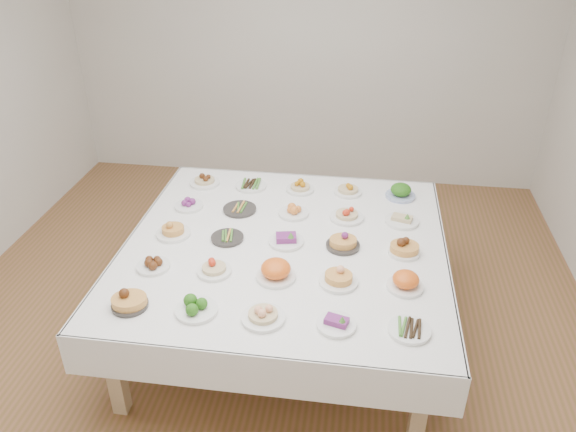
# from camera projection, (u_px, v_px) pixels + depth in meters

# --- Properties ---
(room_envelope) EXTENTS (5.02, 5.02, 2.81)m
(room_envelope) POSITION_uv_depth(u_px,v_px,m) (260.00, 81.00, 3.41)
(room_envelope) COLOR brown
(room_envelope) RESTS_ON ground
(display_table) EXTENTS (2.18, 2.18, 0.75)m
(display_table) POSITION_uv_depth(u_px,v_px,m) (285.00, 251.00, 3.86)
(display_table) COLOR white
(display_table) RESTS_ON ground
(dish_0) EXTENTS (0.21, 0.21, 0.14)m
(dish_0) POSITION_uv_depth(u_px,v_px,m) (129.00, 298.00, 3.21)
(dish_0) COLOR #302D2A
(dish_0) RESTS_ON display_table
(dish_1) EXTENTS (0.24, 0.24, 0.11)m
(dish_1) POSITION_uv_depth(u_px,v_px,m) (196.00, 305.00, 3.18)
(dish_1) COLOR white
(dish_1) RESTS_ON display_table
(dish_2) EXTENTS (0.24, 0.24, 0.13)m
(dish_2) POSITION_uv_depth(u_px,v_px,m) (263.00, 311.00, 3.11)
(dish_2) COLOR white
(dish_2) RESTS_ON display_table
(dish_3) EXTENTS (0.22, 0.22, 0.09)m
(dish_3) POSITION_uv_depth(u_px,v_px,m) (337.00, 322.00, 3.08)
(dish_3) COLOR white
(dish_3) RESTS_ON display_table
(dish_4) EXTENTS (0.23, 0.23, 0.05)m
(dish_4) POSITION_uv_depth(u_px,v_px,m) (409.00, 329.00, 3.05)
(dish_4) COLOR white
(dish_4) RESTS_ON display_table
(dish_5) EXTENTS (0.21, 0.21, 0.09)m
(dish_5) POSITION_uv_depth(u_px,v_px,m) (153.00, 263.00, 3.56)
(dish_5) COLOR white
(dish_5) RESTS_ON display_table
(dish_6) EXTENTS (0.21, 0.21, 0.12)m
(dish_6) POSITION_uv_depth(u_px,v_px,m) (214.00, 266.00, 3.51)
(dish_6) COLOR white
(dish_6) RESTS_ON display_table
(dish_7) EXTENTS (0.26, 0.26, 0.14)m
(dish_7) POSITION_uv_depth(u_px,v_px,m) (276.00, 269.00, 3.45)
(dish_7) COLOR white
(dish_7) RESTS_ON display_table
(dish_8) EXTENTS (0.25, 0.24, 0.15)m
(dish_8) POSITION_uv_depth(u_px,v_px,m) (339.00, 274.00, 3.40)
(dish_8) COLOR white
(dish_8) RESTS_ON display_table
(dish_9) EXTENTS (0.22, 0.22, 0.13)m
(dish_9) POSITION_uv_depth(u_px,v_px,m) (406.00, 280.00, 3.36)
(dish_9) COLOR white
(dish_9) RESTS_ON display_table
(dish_10) EXTENTS (0.24, 0.24, 0.14)m
(dish_10) POSITION_uv_depth(u_px,v_px,m) (173.00, 227.00, 3.89)
(dish_10) COLOR white
(dish_10) RESTS_ON display_table
(dish_11) EXTENTS (0.22, 0.22, 0.05)m
(dish_11) POSITION_uv_depth(u_px,v_px,m) (227.00, 237.00, 3.86)
(dish_11) COLOR #302D2A
(dish_11) RESTS_ON display_table
(dish_12) EXTENTS (0.24, 0.24, 0.10)m
(dish_12) POSITION_uv_depth(u_px,v_px,m) (286.00, 238.00, 3.81)
(dish_12) COLOR white
(dish_12) RESTS_ON display_table
(dish_13) EXTENTS (0.23, 0.23, 0.14)m
(dish_13) POSITION_uv_depth(u_px,v_px,m) (343.00, 239.00, 3.75)
(dish_13) COLOR #302D2A
(dish_13) RESTS_ON display_table
(dish_14) EXTENTS (0.21, 0.21, 0.13)m
(dish_14) POSITION_uv_depth(u_px,v_px,m) (405.00, 246.00, 3.69)
(dish_14) COLOR white
(dish_14) RESTS_ON display_table
(dish_15) EXTENTS (0.21, 0.21, 0.08)m
(dish_15) POSITION_uv_depth(u_px,v_px,m) (189.00, 204.00, 4.25)
(dish_15) COLOR white
(dish_15) RESTS_ON display_table
(dish_16) EXTENTS (0.24, 0.24, 0.05)m
(dish_16) POSITION_uv_depth(u_px,v_px,m) (240.00, 208.00, 4.21)
(dish_16) COLOR #302D2A
(dish_16) RESTS_ON display_table
(dish_17) EXTENTS (0.22, 0.22, 0.09)m
(dish_17) POSITION_uv_depth(u_px,v_px,m) (294.00, 210.00, 4.15)
(dish_17) COLOR white
(dish_17) RESTS_ON display_table
(dish_18) EXTENTS (0.24, 0.24, 0.13)m
(dish_18) POSITION_uv_depth(u_px,v_px,m) (347.00, 211.00, 4.08)
(dish_18) COLOR white
(dish_18) RESTS_ON display_table
(dish_19) EXTENTS (0.24, 0.24, 0.10)m
(dish_19) POSITION_uv_depth(u_px,v_px,m) (402.00, 218.00, 4.05)
(dish_19) COLOR white
(dish_19) RESTS_ON display_table
(dish_20) EXTENTS (0.24, 0.24, 0.13)m
(dish_20) POSITION_uv_depth(u_px,v_px,m) (204.00, 178.00, 4.57)
(dish_20) COLOR white
(dish_20) RESTS_ON display_table
(dish_21) EXTENTS (0.24, 0.24, 0.06)m
(dish_21) POSITION_uv_depth(u_px,v_px,m) (251.00, 184.00, 4.54)
(dish_21) COLOR white
(dish_21) RESTS_ON display_table
(dish_22) EXTENTS (0.22, 0.22, 0.12)m
(dish_22) POSITION_uv_depth(u_px,v_px,m) (300.00, 184.00, 4.47)
(dish_22) COLOR white
(dish_22) RESTS_ON display_table
(dish_23) EXTENTS (0.22, 0.22, 0.12)m
(dish_23) POSITION_uv_depth(u_px,v_px,m) (348.00, 187.00, 4.44)
(dish_23) COLOR white
(dish_23) RESTS_ON display_table
(dish_24) EXTENTS (0.24, 0.24, 0.14)m
(dish_24) POSITION_uv_depth(u_px,v_px,m) (401.00, 190.00, 4.37)
(dish_24) COLOR #4C66B2
(dish_24) RESTS_ON display_table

